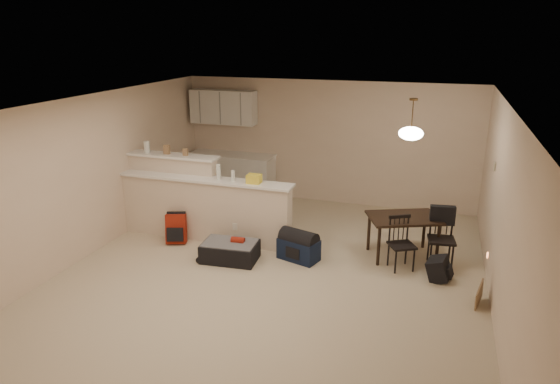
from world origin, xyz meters
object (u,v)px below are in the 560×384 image
at_px(dining_table, 404,222).
at_px(red_backpack, 176,229).
at_px(pendant_lamp, 411,133).
at_px(suitcase, 230,251).
at_px(navy_duffel, 299,249).
at_px(black_daypack, 439,269).
at_px(dining_chair_far, 442,238).
at_px(dining_chair_near, 402,244).

relative_size(dining_table, red_backpack, 2.55).
xyz_separation_m(pendant_lamp, suitcase, (-2.53, -0.98, -1.85)).
relative_size(pendant_lamp, red_backpack, 1.25).
bearing_deg(navy_duffel, dining_table, 39.52).
bearing_deg(black_daypack, dining_chair_far, 10.02).
bearing_deg(pendant_lamp, dining_chair_far, -14.60).
height_order(pendant_lamp, dining_chair_far, pendant_lamp).
distance_m(dining_chair_near, suitcase, 2.62).
distance_m(pendant_lamp, dining_chair_near, 1.65).
bearing_deg(navy_duffel, black_daypack, 17.21).
distance_m(pendant_lamp, navy_duffel, 2.45).
relative_size(pendant_lamp, navy_duffel, 1.00).
bearing_deg(suitcase, dining_chair_far, 10.36).
height_order(dining_table, pendant_lamp, pendant_lamp).
xyz_separation_m(dining_chair_near, navy_duffel, (-1.55, -0.17, -0.24)).
height_order(dining_table, red_backpack, dining_table).
bearing_deg(dining_chair_near, suitcase, 162.23).
relative_size(dining_chair_near, black_daypack, 2.27).
distance_m(pendant_lamp, black_daypack, 2.02).
xyz_separation_m(pendant_lamp, dining_chair_far, (0.58, -0.15, -1.55)).
bearing_deg(black_daypack, pendant_lamp, 53.55).
height_order(suitcase, red_backpack, red_backpack).
bearing_deg(dining_chair_far, dining_table, 157.58).
height_order(dining_chair_near, suitcase, dining_chair_near).
bearing_deg(dining_chair_near, dining_table, 64.16).
bearing_deg(pendant_lamp, red_backpack, -170.35).
xyz_separation_m(red_backpack, navy_duffel, (2.15, 0.00, -0.08)).
distance_m(dining_chair_near, red_backpack, 3.70).
bearing_deg(dining_table, navy_duffel, 178.95).
xyz_separation_m(navy_duffel, black_daypack, (2.10, 0.00, -0.01)).
bearing_deg(red_backpack, dining_chair_near, -16.30).
distance_m(dining_table, navy_duffel, 1.70).
height_order(dining_table, black_daypack, dining_table).
xyz_separation_m(dining_table, navy_duffel, (-1.52, -0.62, -0.42)).
height_order(dining_chair_far, red_backpack, dining_chair_far).
xyz_separation_m(dining_chair_far, red_backpack, (-4.25, -0.47, -0.20)).
relative_size(dining_table, pendant_lamp, 2.04).
relative_size(dining_table, suitcase, 1.50).
bearing_deg(red_backpack, navy_duffel, -18.86).
distance_m(pendant_lamp, red_backpack, 4.11).
relative_size(dining_table, dining_chair_near, 1.56).
bearing_deg(dining_chair_near, black_daypack, -45.94).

